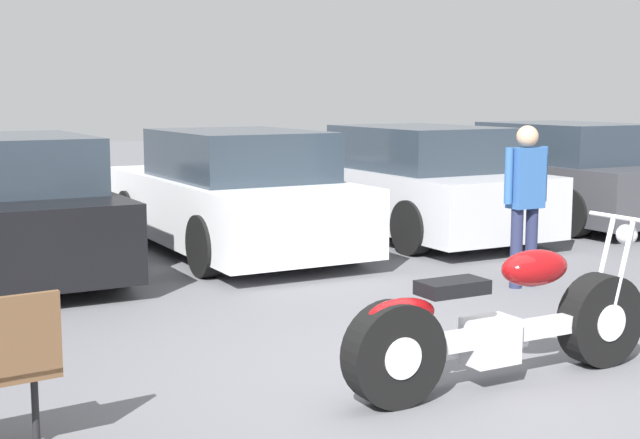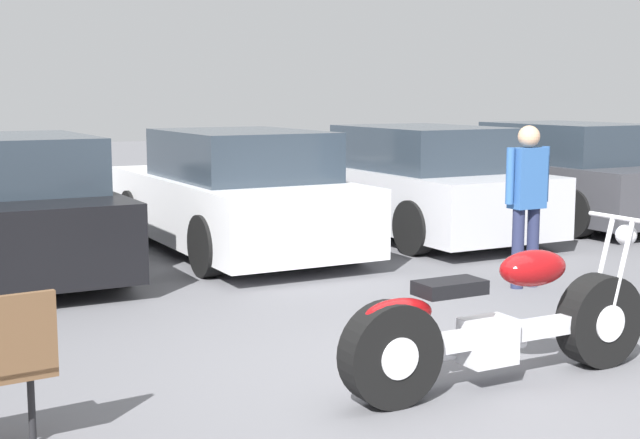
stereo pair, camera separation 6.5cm
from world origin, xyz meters
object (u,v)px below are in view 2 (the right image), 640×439
at_px(parked_car_white, 235,195).
at_px(person_standing, 527,193).
at_px(motorcycle, 498,325).
at_px(parked_car_silver, 414,185).
at_px(parked_car_black, 7,208).
at_px(parked_car_dark_grey, 559,176).

height_order(parked_car_white, person_standing, person_standing).
distance_m(motorcycle, parked_car_silver, 6.27).
relative_size(parked_car_black, parked_car_white, 1.00).
bearing_deg(parked_car_dark_grey, motorcycle, -135.62).
height_order(parked_car_black, parked_car_dark_grey, same).
distance_m(motorcycle, parked_car_dark_grey, 7.93).
relative_size(parked_car_silver, parked_car_dark_grey, 1.00).
distance_m(parked_car_silver, parked_car_dark_grey, 2.63).
bearing_deg(person_standing, parked_car_white, 118.58).
height_order(parked_car_black, person_standing, person_standing).
height_order(motorcycle, person_standing, person_standing).
bearing_deg(parked_car_white, motorcycle, -94.32).
height_order(parked_car_silver, person_standing, person_standing).
distance_m(parked_car_white, parked_car_silver, 2.63).
bearing_deg(parked_car_silver, motorcycle, -119.01).
xyz_separation_m(motorcycle, parked_car_white, (0.41, 5.44, 0.28)).
bearing_deg(parked_car_silver, person_standing, -105.09).
bearing_deg(parked_car_white, person_standing, -61.42).
xyz_separation_m(parked_car_silver, person_standing, (-0.88, -3.25, 0.26)).
bearing_deg(person_standing, parked_car_silver, 74.91).
bearing_deg(motorcycle, parked_car_silver, 60.99).
xyz_separation_m(parked_car_white, parked_car_dark_grey, (5.25, 0.10, 0.00)).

